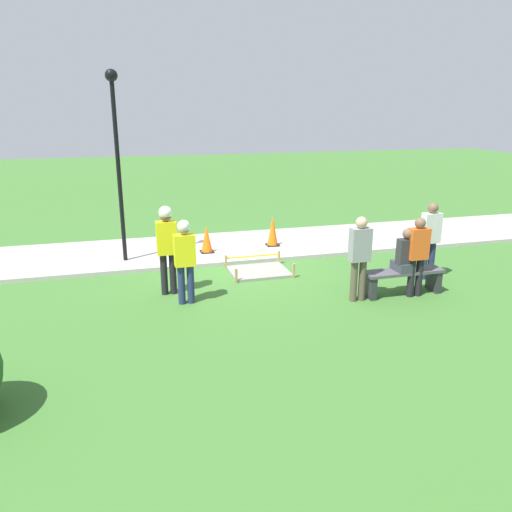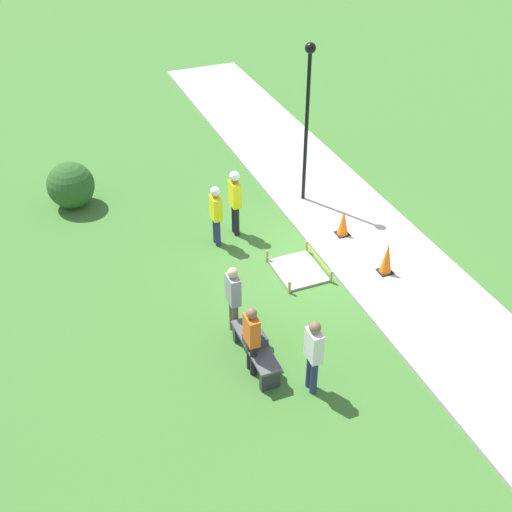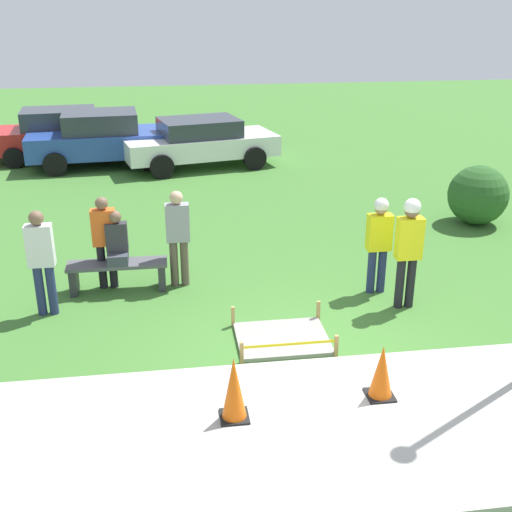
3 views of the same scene
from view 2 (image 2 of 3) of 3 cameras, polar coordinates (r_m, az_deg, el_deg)
ground_plane at (r=16.16m, az=5.56°, el=-0.11°), size 60.00×60.00×0.00m
sidewalk at (r=16.77m, az=10.07°, el=1.14°), size 28.00×2.95×0.10m
wet_concrete_patch at (r=15.63m, az=3.77°, el=-1.28°), size 1.38×1.13×0.33m
traffic_cone_near_patch at (r=15.52m, az=11.56°, el=-0.22°), size 0.34×0.34×0.80m
traffic_cone_far_patch at (r=16.73m, az=7.77°, el=2.94°), size 0.34×0.34×0.71m
park_bench at (r=13.05m, az=-0.03°, el=-8.33°), size 1.68×0.44×0.52m
person_seated_on_bench at (r=12.70m, az=-0.29°, el=-6.68°), size 0.36×0.44×0.89m
worker_supervisor at (r=16.41m, az=-1.88°, el=5.27°), size 0.40×0.27×1.84m
worker_assistant at (r=16.08m, az=-3.59°, el=4.00°), size 0.40×0.24×1.67m
bystander_in_orange_shirt at (r=12.50m, az=-0.39°, el=-7.22°), size 0.40×0.22×1.63m
bystander_in_gray_shirt at (r=12.15m, az=5.12°, el=-8.55°), size 0.40×0.23×1.72m
bystander_in_white_shirt at (r=13.35m, az=-2.03°, el=-3.64°), size 0.40×0.22×1.70m
lamppost_near at (r=17.10m, az=4.61°, el=13.38°), size 0.28×0.28×4.41m
shrub_rounded_near at (r=18.57m, az=-16.15°, el=6.07°), size 1.30×1.30×1.30m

